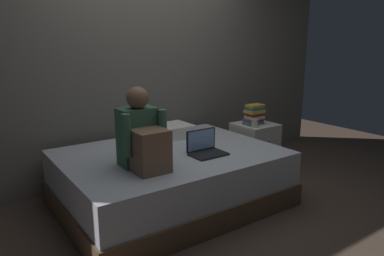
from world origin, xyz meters
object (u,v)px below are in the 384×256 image
Objects in this scene: nightstand at (254,147)px; laptop at (205,148)px; person_sitting at (142,138)px; mug at (255,123)px; pillow at (165,132)px; book_stack at (254,115)px; bed at (170,178)px.

laptop is at bearing -157.58° from nightstand.
person_sitting is 1.61m from mug.
person_sitting is (-1.70, -0.43, 0.48)m from nightstand.
laptop is at bearing -89.92° from pillow.
book_stack is 2.61× the size of mug.
book_stack is (1.05, 0.44, 0.12)m from laptop.
person_sitting is 0.66m from laptop.
mug is at bearing -137.31° from nightstand.
laptop is 1.00m from mug.
pillow is 1.02m from mug.
person_sitting is at bearing 178.82° from laptop.
bed is at bearing -176.47° from mug.
laptop is 0.70m from pillow.
book_stack reaches higher than pillow.
nightstand is at bearing 8.55° from book_stack.
laptop reaches higher than nightstand.
pillow is at bearing 90.08° from laptop.
pillow is (0.63, 0.69, -0.19)m from person_sitting.
person_sitting is 2.79× the size of book_stack.
bed is 3.46× the size of nightstand.
mug is (1.57, 0.31, -0.15)m from person_sitting.
pillow is (-0.00, 0.70, 0.01)m from laptop.
mug is at bearing 18.91° from laptop.
nightstand is 1.80× the size of laptop.
person_sitting reaches higher than laptop.
mug is at bearing 3.53° from bed.
mug is (-0.13, -0.12, 0.33)m from nightstand.
nightstand is 0.88× the size of person_sitting.
person_sitting is 0.95m from pillow.
laptop is (-1.08, -0.44, 0.28)m from nightstand.
nightstand is 6.41× the size of mug.
bed is 0.46m from laptop.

